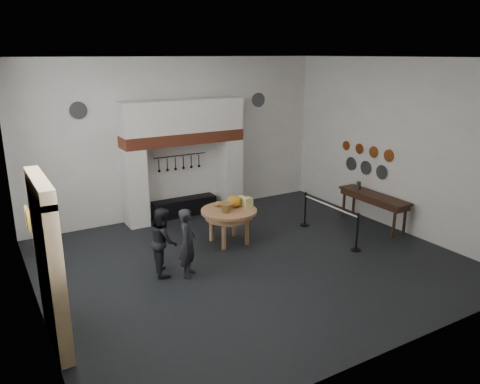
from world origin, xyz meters
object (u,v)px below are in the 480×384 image
work_table (229,211)px  visitor_far (163,241)px  iron_range (184,207)px  barrier_post_near (357,233)px  barrier_post_far (305,210)px  side_table (374,196)px  visitor_near (188,243)px

work_table → visitor_far: (-2.02, -0.75, -0.10)m
iron_range → barrier_post_near: bearing=-60.9°
iron_range → barrier_post_far: size_ratio=2.11×
iron_range → work_table: 2.58m
side_table → visitor_far: bearing=178.2°
visitor_far → visitor_near: bearing=-122.6°
visitor_far → barrier_post_near: (4.42, -1.25, -0.29)m
side_table → barrier_post_far: size_ratio=2.44×
visitor_near → iron_range: bearing=17.7°
visitor_near → barrier_post_near: visitor_near is taller
work_table → side_table: (3.99, -0.94, 0.03)m
iron_range → side_table: size_ratio=0.86×
side_table → work_table: bearing=166.7°
iron_range → visitor_near: 3.99m
visitor_far → work_table: bearing=-57.3°
visitor_far → barrier_post_far: bearing=-67.9°
work_table → side_table: 4.10m
barrier_post_near → barrier_post_far: same height
work_table → barrier_post_far: bearing=0.1°
work_table → visitor_near: 1.99m
work_table → side_table: side_table is taller
iron_range → work_table: work_table is taller
visitor_far → barrier_post_near: visitor_far is taller
iron_range → visitor_far: (-1.92, -3.26, 0.49)m
work_table → iron_range: bearing=92.5°
visitor_near → barrier_post_near: 4.12m
visitor_near → visitor_far: visitor_near is taller
iron_range → barrier_post_near: (2.51, -4.50, 0.20)m
work_table → barrier_post_far: (2.40, 0.01, -0.39)m
visitor_near → barrier_post_far: visitor_near is taller
iron_range → side_table: (4.10, -3.45, 0.62)m
barrier_post_near → iron_range: bearing=119.1°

